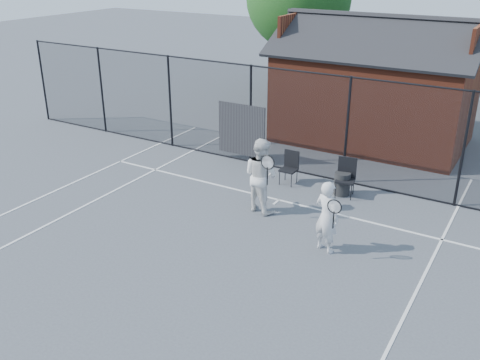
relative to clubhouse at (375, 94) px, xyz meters
The scene contains 9 objects.
ground 9.16m from the clubhouse, 93.18° to the right, with size 80.00×80.00×0.00m, color #464A50.
court_lines 10.46m from the clubhouse, 92.77° to the right, with size 11.02×18.00×0.01m.
fence 4.09m from the clubhouse, 101.37° to the right, with size 22.04×3.00×3.00m.
clubhouse is the anchor object (origin of this frame).
player_front 7.94m from the clubhouse, 79.07° to the right, with size 0.77×0.62×1.62m.
player_back 6.80m from the clubhouse, 95.55° to the right, with size 1.09×0.92×1.88m.
chair_left 5.09m from the clubhouse, 98.93° to the right, with size 0.44×0.45×0.91m, color black.
chair_right 5.10m from the clubhouse, 79.86° to the right, with size 0.49×0.51×1.01m, color black.
waste_bin 5.05m from the clubhouse, 80.90° to the right, with size 0.43×0.43×0.62m, color #252525.
Camera 1 is at (5.56, -8.38, 5.97)m, focal length 40.00 mm.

